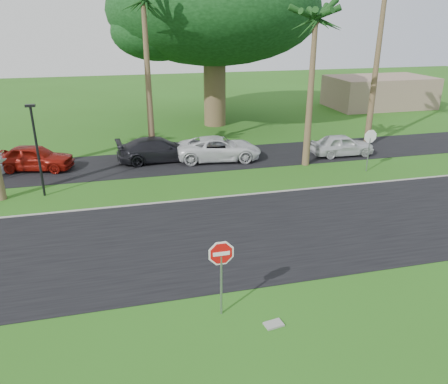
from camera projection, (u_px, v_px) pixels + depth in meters
ground at (189, 265)px, 15.95m from camera, size 120.00×120.00×0.00m
road at (181, 240)px, 17.75m from camera, size 120.00×8.00×0.02m
parking_strip at (155, 163)px, 27.22m from camera, size 120.00×5.00×0.02m
curb at (168, 202)px, 21.39m from camera, size 120.00×0.12×0.06m
stop_sign_near at (221, 263)px, 12.70m from camera, size 1.05×0.07×2.62m
stop_sign_far at (370, 142)px, 25.19m from camera, size 1.05×0.07×2.62m
palm_center at (143, 4)px, 25.19m from camera, size 5.00×5.00×10.50m
palm_right_near at (316, 23)px, 23.95m from camera, size 5.00×5.00×9.50m
canopy_tree at (214, 11)px, 33.82m from camera, size 16.50×16.50×13.12m
streetlight_right at (37, 145)px, 21.29m from camera, size 0.45×0.25×4.64m
building_far at (379, 92)px, 44.21m from camera, size 10.00×6.00×3.00m
car_red at (34, 158)px, 25.76m from camera, size 4.74×2.82×1.51m
car_dark at (158, 150)px, 27.39m from camera, size 5.28×2.47×1.49m
car_minivan at (219, 149)px, 27.61m from camera, size 5.54×3.05×1.47m
car_pickup at (342, 145)px, 28.55m from camera, size 4.14×1.76×1.39m
utility_slab at (274, 324)px, 12.83m from camera, size 0.60×0.43×0.06m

